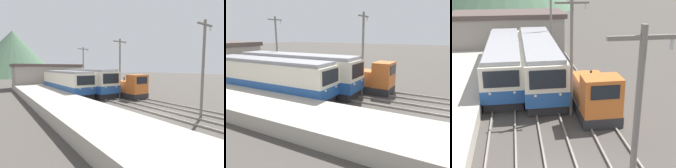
# 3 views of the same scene
# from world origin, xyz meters

# --- Properties ---
(commuter_train_left) EXTENTS (2.84, 13.44, 3.42)m
(commuter_train_left) POSITION_xyz_m (-2.60, 15.06, 1.60)
(commuter_train_left) COLOR #28282B
(commuter_train_left) RESTS_ON ground
(commuter_train_center) EXTENTS (2.84, 13.43, 3.65)m
(commuter_train_center) POSITION_xyz_m (0.20, 14.06, 1.70)
(commuter_train_center) COLOR #28282B
(commuter_train_center) RESTS_ON ground
(shunting_locomotive) EXTENTS (2.40, 5.18, 3.00)m
(shunting_locomotive) POSITION_xyz_m (3.20, 7.56, 1.21)
(shunting_locomotive) COLOR #28282B
(shunting_locomotive) RESTS_ON ground
(catenary_mast_near) EXTENTS (2.00, 0.20, 7.39)m
(catenary_mast_near) POSITION_xyz_m (1.71, -2.72, 4.02)
(catenary_mast_near) COLOR slate
(catenary_mast_near) RESTS_ON ground
(catenary_mast_mid) EXTENTS (2.00, 0.20, 7.39)m
(catenary_mast_mid) POSITION_xyz_m (1.71, 7.66, 4.02)
(catenary_mast_mid) COLOR slate
(catenary_mast_mid) RESTS_ON ground
(catenary_mast_far) EXTENTS (2.00, 0.20, 7.39)m
(catenary_mast_far) POSITION_xyz_m (1.71, 18.04, 4.02)
(catenary_mast_far) COLOR slate
(catenary_mast_far) RESTS_ON ground
(station_building) EXTENTS (12.60, 6.30, 4.52)m
(station_building) POSITION_xyz_m (-2.25, 26.00, 2.28)
(station_building) COLOR gray
(station_building) RESTS_ON ground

